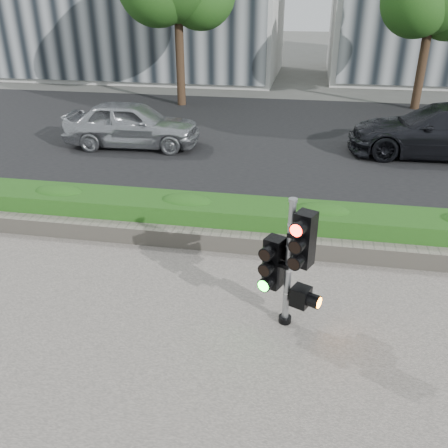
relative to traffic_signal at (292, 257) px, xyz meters
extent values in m
plane|color=#51514C|center=(-1.02, 0.15, -1.14)|extent=(120.00, 120.00, 0.00)
cube|color=#9E9389|center=(-1.02, -2.35, -1.13)|extent=(16.00, 11.00, 0.03)
cube|color=black|center=(-1.02, 10.15, -1.13)|extent=(60.00, 13.00, 0.02)
cube|color=gray|center=(-1.02, 3.30, -1.08)|extent=(60.00, 0.25, 0.12)
cube|color=gray|center=(-1.02, 2.05, -0.94)|extent=(12.00, 0.32, 0.34)
cube|color=#3D8D2B|center=(-1.02, 2.70, -0.77)|extent=(12.00, 1.00, 0.68)
cylinder|color=black|center=(-5.52, 14.65, 0.87)|extent=(0.36, 0.36, 4.03)
cylinder|color=black|center=(4.48, 15.65, 0.65)|extent=(0.36, 0.36, 3.58)
sphere|color=#164E16|center=(3.84, 15.26, 3.08)|extent=(2.82, 2.82, 2.82)
cylinder|color=black|center=(-0.04, -0.02, -1.06)|extent=(0.19, 0.19, 0.10)
cylinder|color=gray|center=(-0.04, -0.02, -0.13)|extent=(0.10, 0.10, 1.96)
cylinder|color=gray|center=(-0.04, -0.02, 0.88)|extent=(0.12, 0.12, 0.05)
cube|color=#FF1107|center=(0.15, -0.13, 0.37)|extent=(0.33, 0.33, 0.79)
cube|color=#14E51E|center=(-0.25, 0.05, -0.13)|extent=(0.33, 0.33, 0.79)
cube|color=black|center=(0.08, 0.17, 0.13)|extent=(0.33, 0.33, 0.54)
cube|color=orange|center=(0.17, -0.08, -0.59)|extent=(0.33, 0.33, 0.29)
imported|color=#A8AAAF|center=(-5.41, 8.23, -0.40)|extent=(4.35, 1.96, 1.45)
imported|color=black|center=(3.98, 8.95, -0.35)|extent=(5.34, 2.20, 1.54)
camera|label=1|loc=(0.09, -5.85, 3.35)|focal=38.00mm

